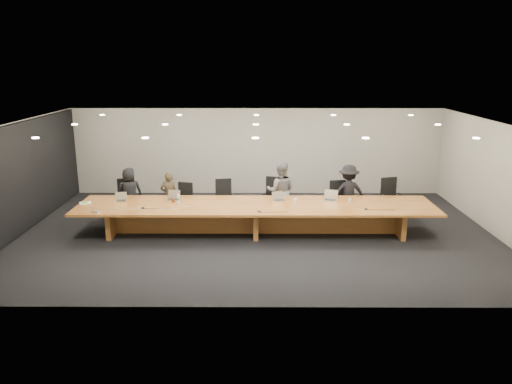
% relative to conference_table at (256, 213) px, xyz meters
% --- Properties ---
extents(ground, '(12.00, 12.00, 0.00)m').
position_rel_conference_table_xyz_m(ground, '(0.00, 0.00, -0.52)').
color(ground, black).
rests_on(ground, ground).
extents(back_wall, '(12.00, 0.02, 2.80)m').
position_rel_conference_table_xyz_m(back_wall, '(0.00, 4.00, 0.88)').
color(back_wall, beige).
rests_on(back_wall, ground).
extents(left_wall_panel, '(0.08, 7.84, 2.74)m').
position_rel_conference_table_xyz_m(left_wall_panel, '(-5.94, 0.00, 0.85)').
color(left_wall_panel, black).
rests_on(left_wall_panel, ground).
extents(conference_table, '(9.00, 1.80, 0.75)m').
position_rel_conference_table_xyz_m(conference_table, '(0.00, 0.00, 0.00)').
color(conference_table, brown).
rests_on(conference_table, ground).
extents(chair_far_left, '(0.62, 0.62, 1.12)m').
position_rel_conference_table_xyz_m(chair_far_left, '(-3.62, 1.18, 0.04)').
color(chair_far_left, black).
rests_on(chair_far_left, ground).
extents(chair_left, '(0.63, 0.63, 1.01)m').
position_rel_conference_table_xyz_m(chair_left, '(-2.03, 1.21, -0.01)').
color(chair_left, black).
rests_on(chair_left, ground).
extents(chair_mid_left, '(0.63, 0.63, 1.08)m').
position_rel_conference_table_xyz_m(chair_mid_left, '(-0.89, 1.34, 0.02)').
color(chair_mid_left, black).
rests_on(chair_mid_left, ground).
extents(chair_mid_right, '(0.76, 0.76, 1.17)m').
position_rel_conference_table_xyz_m(chair_mid_right, '(0.44, 1.19, 0.07)').
color(chair_mid_right, black).
rests_on(chair_mid_right, ground).
extents(chair_right, '(0.63, 0.63, 1.09)m').
position_rel_conference_table_xyz_m(chair_right, '(2.30, 1.17, 0.02)').
color(chair_right, black).
rests_on(chair_right, ground).
extents(chair_far_right, '(0.72, 0.72, 1.13)m').
position_rel_conference_table_xyz_m(chair_far_right, '(3.80, 1.34, 0.04)').
color(chair_far_right, black).
rests_on(chair_far_right, ground).
extents(person_a, '(0.82, 0.68, 1.44)m').
position_rel_conference_table_xyz_m(person_a, '(-3.51, 1.25, 0.20)').
color(person_a, black).
rests_on(person_a, ground).
extents(person_b, '(0.50, 0.35, 1.33)m').
position_rel_conference_table_xyz_m(person_b, '(-2.40, 1.18, 0.14)').
color(person_b, '#31291A').
rests_on(person_b, ground).
extents(person_c, '(0.84, 0.68, 1.62)m').
position_rel_conference_table_xyz_m(person_c, '(0.67, 1.15, 0.29)').
color(person_c, '#5F5F61').
rests_on(person_c, ground).
extents(person_d, '(1.03, 0.64, 1.54)m').
position_rel_conference_table_xyz_m(person_d, '(2.53, 1.15, 0.25)').
color(person_d, black).
rests_on(person_d, ground).
extents(laptop_a, '(0.33, 0.26, 0.23)m').
position_rel_conference_table_xyz_m(laptop_a, '(-3.49, 0.30, 0.34)').
color(laptop_a, tan).
rests_on(laptop_a, conference_table).
extents(laptop_b, '(0.37, 0.30, 0.25)m').
position_rel_conference_table_xyz_m(laptop_b, '(-2.17, 0.42, 0.36)').
color(laptop_b, '#BAA88E').
rests_on(laptop_b, conference_table).
extents(laptop_d, '(0.36, 0.32, 0.23)m').
position_rel_conference_table_xyz_m(laptop_d, '(0.60, 0.37, 0.35)').
color(laptop_d, tan).
rests_on(laptop_d, conference_table).
extents(laptop_e, '(0.41, 0.35, 0.27)m').
position_rel_conference_table_xyz_m(laptop_e, '(1.92, 0.38, 0.37)').
color(laptop_e, '#C5B896').
rests_on(laptop_e, conference_table).
extents(water_bottle, '(0.10, 0.10, 0.24)m').
position_rel_conference_table_xyz_m(water_bottle, '(-1.97, 0.07, 0.35)').
color(water_bottle, silver).
rests_on(water_bottle, conference_table).
extents(amber_mug, '(0.08, 0.08, 0.09)m').
position_rel_conference_table_xyz_m(amber_mug, '(-2.13, 0.22, 0.28)').
color(amber_mug, brown).
rests_on(amber_mug, conference_table).
extents(paper_cup_near, '(0.09, 0.09, 0.09)m').
position_rel_conference_table_xyz_m(paper_cup_near, '(1.01, 0.23, 0.28)').
color(paper_cup_near, white).
rests_on(paper_cup_near, conference_table).
extents(paper_cup_far, '(0.10, 0.10, 0.09)m').
position_rel_conference_table_xyz_m(paper_cup_far, '(2.41, 0.25, 0.28)').
color(paper_cup_far, silver).
rests_on(paper_cup_far, conference_table).
extents(notepad, '(0.35, 0.32, 0.02)m').
position_rel_conference_table_xyz_m(notepad, '(-4.35, 0.10, 0.24)').
color(notepad, white).
rests_on(notepad, conference_table).
extents(lime_gadget, '(0.16, 0.11, 0.02)m').
position_rel_conference_table_xyz_m(lime_gadget, '(-4.35, 0.08, 0.26)').
color(lime_gadget, '#56B931').
rests_on(lime_gadget, notepad).
extents(av_box, '(0.22, 0.20, 0.03)m').
position_rel_conference_table_xyz_m(av_box, '(-3.84, -0.64, 0.24)').
color(av_box, '#A2A2A7').
rests_on(av_box, conference_table).
extents(mic_left, '(0.14, 0.14, 0.03)m').
position_rel_conference_table_xyz_m(mic_left, '(-2.78, -0.33, 0.24)').
color(mic_left, black).
rests_on(mic_left, conference_table).
extents(mic_center, '(0.14, 0.14, 0.03)m').
position_rel_conference_table_xyz_m(mic_center, '(0.08, -0.63, 0.24)').
color(mic_center, black).
rests_on(mic_center, conference_table).
extents(mic_right, '(0.14, 0.14, 0.03)m').
position_rel_conference_table_xyz_m(mic_right, '(2.70, -0.40, 0.24)').
color(mic_right, black).
rests_on(mic_right, conference_table).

